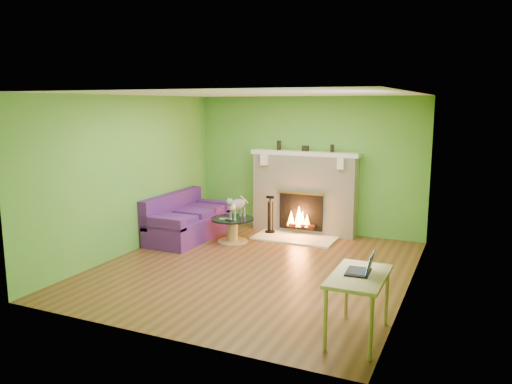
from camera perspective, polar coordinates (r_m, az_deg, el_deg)
floor at (r=7.68m, az=-0.21°, el=-8.64°), size 5.00×5.00×0.00m
ceiling at (r=7.27m, az=-0.22°, el=11.16°), size 5.00×5.00×0.00m
wall_back at (r=9.67m, az=5.94°, el=3.12°), size 5.00×0.00×5.00m
wall_front at (r=5.23m, az=-11.64°, el=-2.98°), size 5.00×0.00×5.00m
wall_left at (r=8.53m, az=-14.11°, el=1.94°), size 0.00×5.00×5.00m
wall_right at (r=6.76m, az=17.42°, el=-0.29°), size 0.00×5.00×5.00m
window_frame at (r=5.84m, az=16.36°, el=0.67°), size 0.00×1.20×1.20m
window_pane at (r=5.84m, az=16.28°, el=0.67°), size 0.00×1.06×1.06m
fireplace at (r=9.58m, az=5.53°, el=-0.13°), size 2.10×0.46×1.58m
hearth at (r=9.27m, az=4.42°, el=-5.26°), size 1.50×0.75×0.03m
mantel at (r=9.45m, az=5.57°, el=4.43°), size 2.10×0.28×0.08m
sofa at (r=9.33m, az=-7.98°, el=-3.31°), size 0.86×1.83×0.82m
coffee_table at (r=9.00m, az=-2.71°, el=-4.16°), size 0.77×0.77×0.44m
desk at (r=5.41m, az=11.66°, el=-10.08°), size 0.55×0.95×0.70m
cat at (r=8.92m, az=-2.12°, el=-1.70°), size 0.30×0.68×0.41m
remote_silver at (r=8.89m, az=-3.64°, el=-3.05°), size 0.17×0.12×0.02m
remote_black at (r=8.79m, az=-3.13°, el=-3.22°), size 0.16×0.11×0.02m
laptop at (r=5.40m, az=11.64°, el=-7.83°), size 0.30×0.34×0.24m
fire_tools at (r=9.51m, az=1.61°, el=-2.54°), size 0.19×0.19×0.71m
mantel_vase_left at (r=9.65m, az=2.64°, el=5.36°), size 0.08×0.08×0.18m
mantel_vase_right at (r=9.32m, az=8.70°, el=4.96°), size 0.07×0.07×0.14m
mantel_box at (r=9.47m, az=5.66°, el=4.99°), size 0.12×0.08×0.10m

